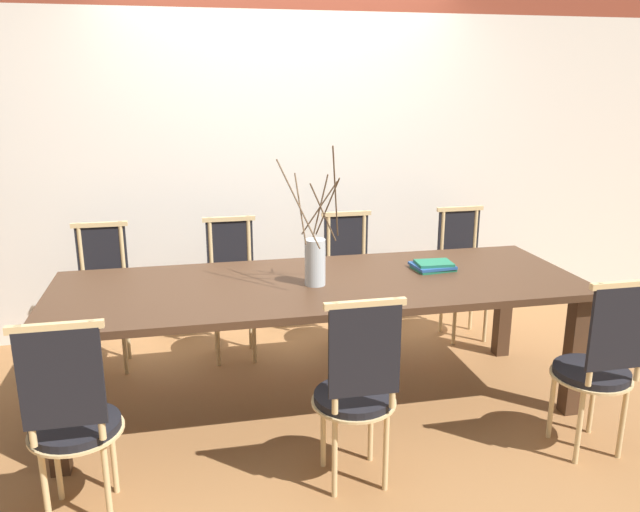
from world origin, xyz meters
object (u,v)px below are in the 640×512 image
Objects in this scene: dining_table at (320,295)px; chair_far_center at (349,278)px; chair_near_center at (600,363)px; book_stack at (433,266)px; vase_centerpiece at (315,259)px.

chair_far_center is at bearing 64.37° from dining_table.
book_stack is (-0.52, 0.89, 0.27)m from chair_near_center.
chair_near_center reaches higher than dining_table.
vase_centerpiece is (-1.27, 0.75, 0.39)m from chair_near_center.
vase_centerpiece is at bearing 63.54° from chair_far_center.
chair_far_center is (-0.85, 1.59, 0.00)m from chair_near_center.
chair_far_center is at bearing 118.06° from chair_near_center.
book_stack is at bearing 120.33° from chair_near_center.
chair_near_center is 1.07m from book_stack.
dining_table is at bearing 147.11° from chair_near_center.
chair_far_center is 3.83× the size of book_stack.
dining_table is 0.72m from book_stack.
book_stack reaches higher than dining_table.
book_stack is (0.75, 0.14, -0.12)m from vase_centerpiece.
dining_table is 3.81× the size of vase_centerpiece.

